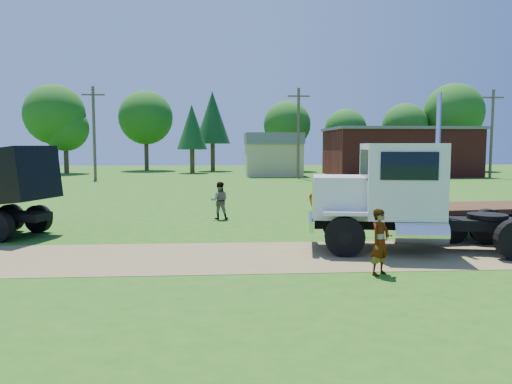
{
  "coord_description": "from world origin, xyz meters",
  "views": [
    {
      "loc": [
        -1.63,
        -14.64,
        3.3
      ],
      "look_at": [
        -0.38,
        3.62,
        1.6
      ],
      "focal_mm": 35.0,
      "sensor_mm": 36.0,
      "label": 1
    }
  ],
  "objects": [
    {
      "name": "white_semi_tractor",
      "position": [
        4.06,
        0.61,
        1.71
      ],
      "size": [
        8.48,
        4.01,
        5.01
      ],
      "rotation": [
        0.0,
        0.0,
        -0.17
      ],
      "color": "black",
      "rests_on": "ground"
    },
    {
      "name": "tan_shed",
      "position": [
        4.0,
        40.0,
        2.42
      ],
      "size": [
        6.2,
        5.4,
        4.7
      ],
      "color": "tan",
      "rests_on": "ground"
    },
    {
      "name": "flatbed_trailer",
      "position": [
        8.53,
        2.84,
        0.88
      ],
      "size": [
        8.25,
        3.26,
        2.06
      ],
      "rotation": [
        0.0,
        0.0,
        0.11
      ],
      "color": "#341B10",
      "rests_on": "ground"
    },
    {
      "name": "spectator_a",
      "position": [
        2.39,
        -2.33,
        0.85
      ],
      "size": [
        0.74,
        0.7,
        1.7
      ],
      "primitive_type": "imported",
      "rotation": [
        0.0,
        0.0,
        0.65
      ],
      "color": "#999999",
      "rests_on": "ground"
    },
    {
      "name": "ground",
      "position": [
        0.0,
        0.0,
        0.0
      ],
      "size": [
        140.0,
        140.0,
        0.0
      ],
      "primitive_type": "plane",
      "color": "#225813",
      "rests_on": "ground"
    },
    {
      "name": "brick_building",
      "position": [
        18.0,
        40.0,
        2.66
      ],
      "size": [
        15.4,
        10.4,
        5.3
      ],
      "color": "maroon",
      "rests_on": "ground"
    },
    {
      "name": "utility_poles",
      "position": [
        6.0,
        35.0,
        4.71
      ],
      "size": [
        42.2,
        0.28,
        9.0
      ],
      "color": "#473C28",
      "rests_on": "ground"
    },
    {
      "name": "orange_pickup",
      "position": [
        5.31,
        9.89,
        0.69
      ],
      "size": [
        5.4,
        3.7,
        1.37
      ],
      "primitive_type": "imported",
      "rotation": [
        0.0,
        0.0,
        1.89
      ],
      "color": "#E0540A",
      "rests_on": "ground"
    },
    {
      "name": "tree_row",
      "position": [
        3.03,
        49.64,
        6.62
      ],
      "size": [
        57.89,
        13.91,
        11.55
      ],
      "color": "#3E2819",
      "rests_on": "ground"
    },
    {
      "name": "spectator_b",
      "position": [
        -1.75,
        7.7,
        0.84
      ],
      "size": [
        0.82,
        0.64,
        1.69
      ],
      "primitive_type": "imported",
      "rotation": [
        0.0,
        0.0,
        3.14
      ],
      "color": "#999999",
      "rests_on": "ground"
    },
    {
      "name": "dirt_track",
      "position": [
        0.0,
        0.0,
        0.01
      ],
      "size": [
        120.0,
        4.2,
        0.01
      ],
      "primitive_type": "cube",
      "color": "brown",
      "rests_on": "ground"
    }
  ]
}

